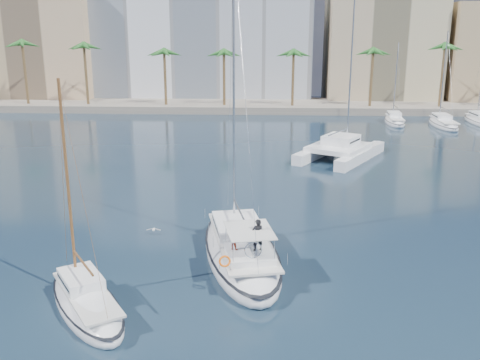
{
  "coord_description": "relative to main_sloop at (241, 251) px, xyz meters",
  "views": [
    {
      "loc": [
        0.94,
        -32.81,
        13.48
      ],
      "look_at": [
        -0.77,
        1.5,
        3.78
      ],
      "focal_mm": 40.0,
      "sensor_mm": 36.0,
      "label": 1
    }
  ],
  "objects": [
    {
      "name": "seagull",
      "position": [
        -6.12,
        3.78,
        -0.17
      ],
      "size": [
        0.99,
        0.43,
        0.18
      ],
      "color": "silver",
      "rests_on": "ground"
    },
    {
      "name": "moored_yacht_a",
      "position": [
        20.48,
        49.98,
        -0.56
      ],
      "size": [
        3.37,
        9.52,
        11.9
      ],
      "primitive_type": null,
      "rotation": [
        0.0,
        0.0,
        -0.07
      ],
      "color": "white",
      "rests_on": "ground"
    },
    {
      "name": "building_tan_left",
      "position": [
        -41.52,
        71.98,
        10.44
      ],
      "size": [
        22.0,
        14.0,
        22.0
      ],
      "primitive_type": "cube",
      "color": "tan",
      "rests_on": "ground"
    },
    {
      "name": "small_sloop",
      "position": [
        -7.37,
        -6.41,
        -0.13
      ],
      "size": [
        6.85,
        8.37,
        11.97
      ],
      "rotation": [
        0.0,
        0.0,
        0.6
      ],
      "color": "white",
      "rests_on": "ground"
    },
    {
      "name": "catamaran",
      "position": [
        9.42,
        27.1,
        0.57
      ],
      "size": [
        10.93,
        13.08,
        17.13
      ],
      "rotation": [
        0.0,
        0.0,
        -0.52
      ],
      "color": "white",
      "rests_on": "ground"
    },
    {
      "name": "main_sloop",
      "position": [
        0.0,
        0.0,
        0.0
      ],
      "size": [
        6.75,
        13.56,
        19.27
      ],
      "rotation": [
        0.0,
        0.0,
        0.21
      ],
      "color": "white",
      "rests_on": "ground"
    },
    {
      "name": "palm_centre",
      "position": [
        0.48,
        59.98,
        9.72
      ],
      "size": [
        3.6,
        3.6,
        12.3
      ],
      "color": "brown",
      "rests_on": "ground"
    },
    {
      "name": "ground",
      "position": [
        0.48,
        2.98,
        -0.56
      ],
      "size": [
        160.0,
        160.0,
        0.0
      ],
      "primitive_type": "plane",
      "color": "black",
      "rests_on": "ground"
    },
    {
      "name": "palm_right",
      "position": [
        34.48,
        59.98,
        9.72
      ],
      "size": [
        3.6,
        3.6,
        12.3
      ],
      "color": "brown",
      "rests_on": "ground"
    },
    {
      "name": "building_beige",
      "position": [
        22.48,
        72.98,
        9.44
      ],
      "size": [
        20.0,
        14.0,
        20.0
      ],
      "primitive_type": "cube",
      "color": "tan",
      "rests_on": "ground"
    },
    {
      "name": "moored_yacht_b",
      "position": [
        26.98,
        47.98,
        -0.56
      ],
      "size": [
        3.32,
        10.83,
        13.72
      ],
      "primitive_type": null,
      "rotation": [
        0.0,
        0.0,
        -0.02
      ],
      "color": "white",
      "rests_on": "ground"
    },
    {
      "name": "quay",
      "position": [
        0.48,
        63.98,
        0.04
      ],
      "size": [
        120.0,
        14.0,
        1.2
      ],
      "primitive_type": "cube",
      "color": "gray",
      "rests_on": "ground"
    },
    {
      "name": "building_modern",
      "position": [
        -11.52,
        75.98,
        13.44
      ],
      "size": [
        42.0,
        16.0,
        28.0
      ],
      "primitive_type": "cube",
      "color": "white",
      "rests_on": "ground"
    },
    {
      "name": "palm_left",
      "position": [
        -33.52,
        59.98,
        9.72
      ],
      "size": [
        3.6,
        3.6,
        12.3
      ],
      "color": "brown",
      "rests_on": "ground"
    }
  ]
}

